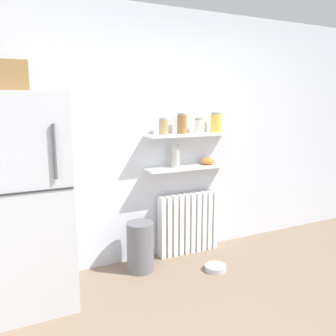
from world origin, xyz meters
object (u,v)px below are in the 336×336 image
(radiator, at_px, (188,223))
(shelf_bowl, at_px, (208,161))
(storage_jar_0, at_px, (164,126))
(refrigerator, at_px, (19,197))
(vase, at_px, (175,156))
(pet_food_bowl, at_px, (215,268))
(storage_jar_1, at_px, (182,124))
(storage_jar_2, at_px, (199,126))
(trash_bin, at_px, (140,247))
(storage_jar_3, at_px, (216,122))

(radiator, relative_size, shelf_bowl, 4.52)
(radiator, bearing_deg, storage_jar_0, -174.57)
(refrigerator, distance_m, vase, 1.57)
(shelf_bowl, bearing_deg, pet_food_bowl, -111.41)
(storage_jar_1, height_order, storage_jar_2, storage_jar_1)
(trash_bin, bearing_deg, storage_jar_0, 24.10)
(refrigerator, distance_m, shelf_bowl, 1.95)
(storage_jar_3, relative_size, trash_bin, 0.43)
(refrigerator, distance_m, storage_jar_2, 1.90)
(radiator, xyz_separation_m, pet_food_bowl, (0.03, -0.51, -0.31))
(vase, bearing_deg, storage_jar_2, 0.00)
(refrigerator, relative_size, shelf_bowl, 12.54)
(storage_jar_1, bearing_deg, trash_bin, -164.74)
(storage_jar_2, distance_m, trash_bin, 1.40)
(radiator, distance_m, shelf_bowl, 0.72)
(shelf_bowl, relative_size, trash_bin, 0.31)
(storage_jar_1, height_order, vase, storage_jar_1)
(refrigerator, height_order, shelf_bowl, refrigerator)
(storage_jar_3, height_order, shelf_bowl, storage_jar_3)
(storage_jar_0, xyz_separation_m, vase, (0.14, 0.00, -0.31))
(storage_jar_0, distance_m, shelf_bowl, 0.67)
(radiator, bearing_deg, refrigerator, -170.79)
(storage_jar_0, distance_m, storage_jar_3, 0.63)
(radiator, relative_size, storage_jar_3, 3.28)
(storage_jar_0, xyz_separation_m, storage_jar_1, (0.21, 0.00, 0.02))
(refrigerator, bearing_deg, vase, 9.19)
(refrigerator, xyz_separation_m, storage_jar_1, (1.61, 0.25, 0.53))
(shelf_bowl, bearing_deg, radiator, 172.20)
(storage_jar_2, bearing_deg, shelf_bowl, 0.00)
(storage_jar_3, height_order, trash_bin, storage_jar_3)
(vase, distance_m, shelf_bowl, 0.41)
(radiator, bearing_deg, pet_food_bowl, -86.46)
(radiator, height_order, storage_jar_0, storage_jar_0)
(storage_jar_0, relative_size, storage_jar_1, 0.78)
(radiator, distance_m, pet_food_bowl, 0.60)
(storage_jar_0, distance_m, vase, 0.34)
(refrigerator, xyz_separation_m, radiator, (1.71, 0.28, -0.58))
(storage_jar_2, distance_m, storage_jar_3, 0.21)
(storage_jar_1, bearing_deg, radiator, 15.91)
(storage_jar_2, height_order, vase, storage_jar_2)
(storage_jar_0, height_order, storage_jar_3, storage_jar_3)
(radiator, height_order, shelf_bowl, shelf_bowl)
(radiator, height_order, storage_jar_3, storage_jar_3)
(vase, height_order, trash_bin, vase)
(radiator, distance_m, storage_jar_0, 1.13)
(storage_jar_3, relative_size, pet_food_bowl, 1.00)
(storage_jar_0, relative_size, storage_jar_3, 0.78)
(storage_jar_0, xyz_separation_m, trash_bin, (-0.33, -0.15, -1.17))
(storage_jar_3, bearing_deg, shelf_bowl, -180.00)
(refrigerator, bearing_deg, pet_food_bowl, -7.51)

